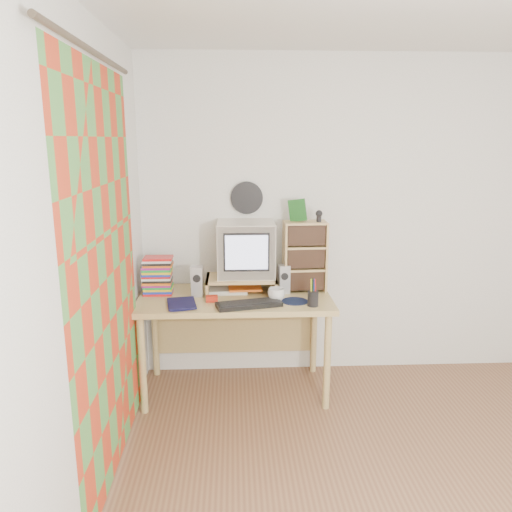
{
  "coord_description": "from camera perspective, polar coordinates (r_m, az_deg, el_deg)",
  "views": [
    {
      "loc": [
        -1.04,
        -2.1,
        1.87
      ],
      "look_at": [
        -0.88,
        1.33,
        1.06
      ],
      "focal_mm": 35.0,
      "sensor_mm": 36.0,
      "label": 1
    }
  ],
  "objects": [
    {
      "name": "papers",
      "position": [
        3.77,
        -2.5,
        -3.78
      ],
      "size": [
        0.29,
        0.22,
        0.04
      ],
      "primitive_type": null,
      "rotation": [
        0.0,
        0.0,
        0.05
      ],
      "color": "silver",
      "rests_on": "desk"
    },
    {
      "name": "game_box",
      "position": [
        3.7,
        4.77,
        5.22
      ],
      "size": [
        0.13,
        0.06,
        0.16
      ],
      "primitive_type": "cube",
      "rotation": [
        0.0,
        0.0,
        -0.3
      ],
      "color": "#17521A",
      "rests_on": "cd_rack"
    },
    {
      "name": "red_box",
      "position": [
        3.55,
        -5.07,
        -4.88
      ],
      "size": [
        0.09,
        0.06,
        0.04
      ],
      "primitive_type": "cube",
      "rotation": [
        0.0,
        0.0,
        0.07
      ],
      "color": "#B12412",
      "rests_on": "desk"
    },
    {
      "name": "crt_monitor",
      "position": [
        3.72,
        -1.16,
        0.8
      ],
      "size": [
        0.42,
        0.42,
        0.4
      ],
      "primitive_type": "cube",
      "rotation": [
        0.0,
        0.0,
        0.0
      ],
      "color": "silver",
      "rests_on": "monitor_riser"
    },
    {
      "name": "desk",
      "position": [
        3.76,
        -2.42,
        -6.28
      ],
      "size": [
        1.4,
        0.7,
        0.75
      ],
      "color": "tan",
      "rests_on": "floor"
    },
    {
      "name": "dvd_stack",
      "position": [
        3.75,
        -11.15,
        -2.08
      ],
      "size": [
        0.21,
        0.15,
        0.3
      ],
      "primitive_type": null,
      "rotation": [
        0.0,
        0.0,
        0.0
      ],
      "color": "brown",
      "rests_on": "desk"
    },
    {
      "name": "speaker_left",
      "position": [
        3.66,
        -6.73,
        -2.89
      ],
      "size": [
        0.09,
        0.09,
        0.22
      ],
      "primitive_type": "cube",
      "rotation": [
        0.0,
        0.0,
        -0.05
      ],
      "color": "#AEAEB3",
      "rests_on": "desk"
    },
    {
      "name": "back_wall",
      "position": [
        4.04,
        12.28,
        4.07
      ],
      "size": [
        3.5,
        0.0,
        3.5
      ],
      "primitive_type": "plane",
      "rotation": [
        1.57,
        0.0,
        0.0
      ],
      "color": "white",
      "rests_on": "floor"
    },
    {
      "name": "left_wall",
      "position": [
        2.31,
        -20.61,
        -3.29
      ],
      "size": [
        0.0,
        3.5,
        3.5
      ],
      "primitive_type": "plane",
      "rotation": [
        1.57,
        0.0,
        1.57
      ],
      "color": "white",
      "rests_on": "floor"
    },
    {
      "name": "webcam",
      "position": [
        3.69,
        7.21,
        4.56
      ],
      "size": [
        0.05,
        0.05,
        0.09
      ],
      "primitive_type": null,
      "rotation": [
        0.0,
        0.0,
        0.01
      ],
      "color": "black",
      "rests_on": "cd_rack"
    },
    {
      "name": "cd_rack",
      "position": [
        3.75,
        5.57,
        -0.04
      ],
      "size": [
        0.32,
        0.18,
        0.53
      ],
      "primitive_type": "cube",
      "rotation": [
        0.0,
        0.0,
        0.04
      ],
      "color": "tan",
      "rests_on": "desk"
    },
    {
      "name": "pen_cup",
      "position": [
        3.45,
        6.54,
        -4.52
      ],
      "size": [
        0.09,
        0.09,
        0.15
      ],
      "primitive_type": null,
      "rotation": [
        0.0,
        0.0,
        -0.16
      ],
      "color": "black",
      "rests_on": "desk"
    },
    {
      "name": "wall_disc",
      "position": [
        3.86,
        -1.07,
        6.66
      ],
      "size": [
        0.25,
        0.02,
        0.25
      ],
      "primitive_type": "cylinder",
      "rotation": [
        1.57,
        0.0,
        0.0
      ],
      "color": "black",
      "rests_on": "back_wall"
    },
    {
      "name": "curtain",
      "position": [
        2.77,
        -16.68,
        -2.47
      ],
      "size": [
        0.0,
        2.2,
        2.2
      ],
      "primitive_type": "plane",
      "rotation": [
        1.57,
        0.0,
        1.57
      ],
      "color": "red",
      "rests_on": "left_wall"
    },
    {
      "name": "mousepad",
      "position": [
        3.55,
        4.46,
        -5.17
      ],
      "size": [
        0.19,
        0.19,
        0.0
      ],
      "primitive_type": "cylinder",
      "rotation": [
        0.0,
        0.0,
        0.0
      ],
      "color": "black",
      "rests_on": "desk"
    },
    {
      "name": "speaker_right",
      "position": [
        3.72,
        3.22,
        -2.64
      ],
      "size": [
        0.09,
        0.09,
        0.21
      ],
      "primitive_type": "cube",
      "rotation": [
        0.0,
        0.0,
        0.12
      ],
      "color": "#AEAEB3",
      "rests_on": "desk"
    },
    {
      "name": "monitor_riser",
      "position": [
        3.73,
        -1.69,
        -2.77
      ],
      "size": [
        0.52,
        0.3,
        0.12
      ],
      "color": "tan",
      "rests_on": "desk"
    },
    {
      "name": "keyboard",
      "position": [
        3.44,
        -0.81,
        -5.55
      ],
      "size": [
        0.47,
        0.25,
        0.03
      ],
      "primitive_type": "cube",
      "rotation": [
        0.0,
        0.0,
        0.24
      ],
      "color": "black",
      "rests_on": "desk"
    },
    {
      "name": "mug",
      "position": [
        3.54,
        2.33,
        -4.45
      ],
      "size": [
        0.14,
        0.14,
        0.09
      ],
      "primitive_type": "imported",
      "rotation": [
        0.0,
        0.0,
        0.23
      ],
      "color": "silver",
      "rests_on": "desk"
    },
    {
      "name": "diary",
      "position": [
        3.49,
        -10.07,
        -5.31
      ],
      "size": [
        0.26,
        0.21,
        0.05
      ],
      "primitive_type": "imported",
      "rotation": [
        0.0,
        0.0,
        0.17
      ],
      "color": "#0F0E35",
      "rests_on": "desk"
    }
  ]
}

